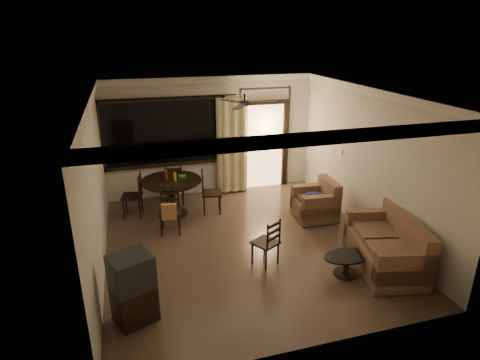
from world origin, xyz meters
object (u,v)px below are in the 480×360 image
object	(u,v)px
armchair	(317,203)
coffee_table	(347,262)
dining_table	(172,187)
dining_chair_north	(175,191)
tv_cabinet	(133,288)
dining_chair_west	(133,203)
dining_chair_south	(170,218)
side_chair	(266,251)
sofa	(388,247)
dining_chair_east	(211,200)

from	to	relation	value
armchair	coffee_table	bearing A→B (deg)	-100.00
dining_table	dining_chair_north	world-z (taller)	dining_table
dining_chair_north	tv_cabinet	world-z (taller)	tv_cabinet
dining_chair_west	tv_cabinet	size ratio (longest dim) A/B	0.95
dining_chair_west	coffee_table	xyz separation A→B (m)	(3.26, -3.26, -0.05)
dining_chair_south	side_chair	size ratio (longest dim) A/B	1.09
dining_chair_north	sofa	size ratio (longest dim) A/B	0.52
dining_chair_north	tv_cabinet	size ratio (longest dim) A/B	0.95
dining_chair_south	dining_chair_east	bearing A→B (deg)	45.70
dining_chair_south	dining_chair_north	distance (m)	1.47
dining_chair_east	dining_chair_south	size ratio (longest dim) A/B	1.00
tv_cabinet	side_chair	size ratio (longest dim) A/B	1.15
dining_chair_east	armchair	xyz separation A→B (m)	(2.10, -0.91, 0.06)
dining_chair_west	dining_chair_north	world-z (taller)	same
dining_chair_west	side_chair	size ratio (longest dim) A/B	1.09
dining_chair_west	dining_chair_east	distance (m)	1.67
sofa	dining_chair_south	bearing A→B (deg)	160.05
coffee_table	dining_chair_south	bearing A→B (deg)	138.76
dining_chair_east	dining_table	bearing A→B (deg)	89.93
dining_table	side_chair	xyz separation A→B (m)	(1.27, -2.46, -0.37)
dining_table	sofa	xyz separation A→B (m)	(3.22, -3.09, -0.27)
dining_table	tv_cabinet	bearing A→B (deg)	-105.95
dining_table	dining_chair_east	world-z (taller)	dining_table
tv_cabinet	coffee_table	bearing A→B (deg)	-19.37
dining_table	dining_chair_west	distance (m)	0.91
dining_chair_west	tv_cabinet	distance (m)	3.43
dining_chair_south	sofa	size ratio (longest dim) A/B	0.52
dining_chair_west	sofa	xyz separation A→B (m)	(4.05, -3.23, 0.08)
dining_chair_south	sofa	bearing A→B (deg)	-23.58
dining_chair_east	dining_chair_west	bearing A→B (deg)	90.00
side_chair	sofa	bearing A→B (deg)	132.72
dining_chair_east	side_chair	distance (m)	2.36
dining_chair_south	sofa	world-z (taller)	dining_chair_south
dining_chair_west	dining_chair_north	bearing A→B (deg)	125.06
coffee_table	side_chair	distance (m)	1.34
dining_chair_south	dining_chair_north	bearing A→B (deg)	88.77
side_chair	dining_chair_north	bearing A→B (deg)	-99.22
dining_chair_north	coffee_table	bearing A→B (deg)	131.88
dining_chair_west	sofa	world-z (taller)	dining_chair_west
dining_chair_west	tv_cabinet	bearing A→B (deg)	8.18
dining_chair_east	side_chair	xyz separation A→B (m)	(0.44, -2.32, -0.02)
coffee_table	side_chair	world-z (taller)	side_chair
dining_table	dining_chair_west	xyz separation A→B (m)	(-0.83, 0.15, -0.34)
dining_chair_south	dining_chair_north	size ratio (longest dim) A/B	1.00
sofa	side_chair	distance (m)	2.06
dining_table	armchair	bearing A→B (deg)	-19.83
dining_table	dining_chair_south	world-z (taller)	dining_table
dining_chair_east	sofa	world-z (taller)	dining_chair_east
sofa	side_chair	xyz separation A→B (m)	(-1.96, 0.63, -0.10)
tv_cabinet	side_chair	distance (m)	2.36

